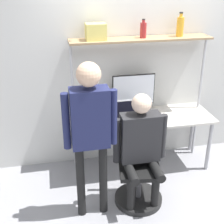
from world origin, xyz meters
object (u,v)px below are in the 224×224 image
(person_seated, at_px, (141,142))
(bottle_amber, at_px, (180,26))
(office_chair, at_px, (139,178))
(person_standing, at_px, (90,123))
(monitor, at_px, (134,92))
(laptop, at_px, (127,115))
(cell_phone, at_px, (147,119))
(bottle_red, at_px, (143,30))
(storage_box, at_px, (96,32))

(person_seated, xyz_separation_m, bottle_amber, (0.71, 0.87, 1.07))
(office_chair, height_order, person_standing, person_standing)
(monitor, distance_m, bottle_amber, 1.00)
(laptop, bearing_deg, office_chair, -90.11)
(monitor, bearing_deg, person_seated, -99.57)
(cell_phone, relative_size, bottle_red, 0.67)
(monitor, xyz_separation_m, cell_phone, (0.13, -0.23, -0.30))
(cell_phone, bearing_deg, laptop, 171.48)
(bottle_amber, bearing_deg, bottle_red, 180.00)
(bottle_amber, relative_size, storage_box, 1.23)
(monitor, height_order, bottle_red, bottle_red)
(bottle_red, xyz_separation_m, bottle_amber, (0.47, -0.00, 0.03))
(cell_phone, relative_size, bottle_amber, 0.52)
(bottle_amber, bearing_deg, storage_box, 180.00)
(person_seated, height_order, person_standing, person_standing)
(office_chair, xyz_separation_m, person_seated, (-0.01, -0.05, 0.51))
(monitor, distance_m, person_standing, 1.17)
(laptop, xyz_separation_m, cell_phone, (0.26, -0.04, -0.06))
(monitor, relative_size, storage_box, 2.39)
(monitor, bearing_deg, storage_box, 179.83)
(monitor, distance_m, office_chair, 1.13)
(person_seated, bearing_deg, storage_box, 111.20)
(monitor, xyz_separation_m, person_seated, (-0.15, -0.87, -0.25))
(office_chair, distance_m, person_seated, 0.52)
(cell_phone, bearing_deg, person_seated, -113.33)
(bottle_red, height_order, storage_box, bottle_red)
(person_standing, bearing_deg, bottle_amber, 36.40)
(cell_phone, height_order, bottle_amber, bottle_amber)
(person_seated, relative_size, bottle_red, 6.02)
(bottle_amber, xyz_separation_m, storage_box, (-1.05, 0.00, -0.03))
(monitor, height_order, bottle_amber, bottle_amber)
(office_chair, relative_size, storage_box, 3.94)
(person_standing, bearing_deg, cell_phone, 40.29)
(person_seated, relative_size, storage_box, 5.71)
(office_chair, height_order, storage_box, storage_box)
(person_seated, height_order, bottle_red, bottle_red)
(monitor, height_order, person_seated, person_seated)
(office_chair, distance_m, storage_box, 1.79)
(office_chair, bearing_deg, monitor, 80.34)
(person_seated, distance_m, storage_box, 1.40)
(office_chair, distance_m, person_standing, 1.01)
(cell_phone, bearing_deg, storage_box, 158.91)
(person_standing, distance_m, bottle_red, 1.42)
(cell_phone, distance_m, bottle_amber, 1.22)
(cell_phone, distance_m, office_chair, 0.79)
(person_standing, height_order, storage_box, storage_box)
(person_seated, distance_m, person_standing, 0.65)
(person_standing, bearing_deg, monitor, 53.13)
(office_chair, relative_size, person_standing, 0.53)
(person_seated, relative_size, person_standing, 0.77)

